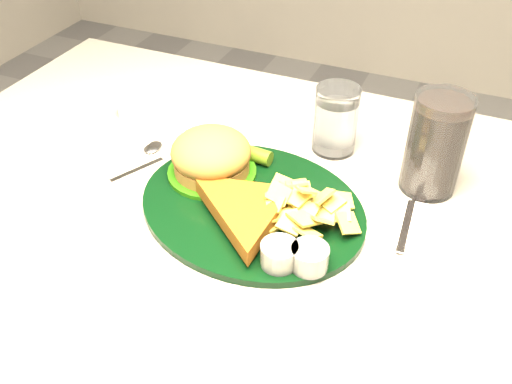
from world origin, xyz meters
TOP-DOWN VIEW (x-y plane):
  - table at (0.00, 0.00)m, footprint 1.20×0.80m
  - dinner_plate at (0.00, -0.02)m, footprint 0.41×0.37m
  - water_glass at (0.06, 0.18)m, footprint 0.10×0.10m
  - cola_glass at (0.23, 0.14)m, footprint 0.10×0.10m
  - fork_napkin at (0.22, 0.04)m, footprint 0.12×0.16m
  - spoon at (-0.21, -0.01)m, footprint 0.09×0.13m
  - ramekin at (-0.31, 0.14)m, footprint 0.06×0.06m
  - wrapped_straw at (-0.14, 0.12)m, footprint 0.17×0.06m

SIDE VIEW (x-z plane):
  - table at x=0.00m, z-range 0.00..0.75m
  - wrapped_straw at x=-0.14m, z-range 0.75..0.76m
  - spoon at x=-0.21m, z-range 0.75..0.76m
  - fork_napkin at x=0.22m, z-range 0.75..0.76m
  - ramekin at x=-0.31m, z-range 0.75..0.78m
  - dinner_plate at x=0.00m, z-range 0.75..0.83m
  - water_glass at x=0.06m, z-range 0.75..0.86m
  - cola_glass at x=0.23m, z-range 0.75..0.91m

